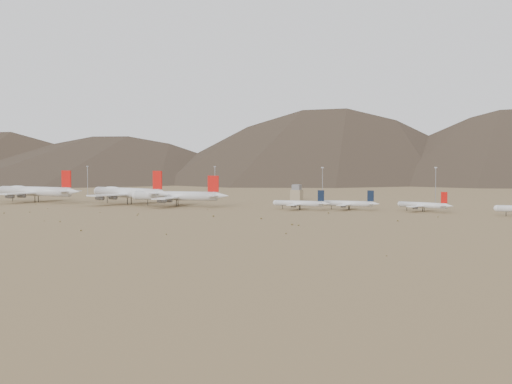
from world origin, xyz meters
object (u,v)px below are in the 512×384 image
at_px(widebody_centre, 128,193).
at_px(widebody_east, 176,196).
at_px(widebody_west, 36,191).
at_px(narrowbody_b, 350,204).
at_px(narrowbody_a, 300,203).
at_px(control_tower, 297,193).

xyz_separation_m(widebody_centre, widebody_east, (40.85, -4.78, -1.04)).
distance_m(widebody_west, narrowbody_b, 233.84).
bearing_deg(widebody_west, widebody_centre, 8.33).
bearing_deg(widebody_west, widebody_east, 4.58).
distance_m(narrowbody_a, narrowbody_b, 30.40).
xyz_separation_m(widebody_centre, control_tower, (89.69, 94.61, -2.83)).
bearing_deg(widebody_centre, narrowbody_a, 15.30).
distance_m(widebody_west, control_tower, 194.29).
bearing_deg(widebody_east, widebody_west, 172.68).
height_order(widebody_centre, widebody_east, widebody_centre).
height_order(widebody_centre, control_tower, widebody_centre).
xyz_separation_m(widebody_west, control_tower, (166.48, 100.12, -2.75)).
distance_m(widebody_west, widebody_east, 117.65).
bearing_deg(narrowbody_a, widebody_west, -179.17).
xyz_separation_m(narrowbody_a, control_tower, (-38.62, 97.67, 1.29)).
height_order(widebody_east, narrowbody_b, widebody_east).
bearing_deg(control_tower, widebody_east, -116.17).
relative_size(widebody_west, narrowbody_b, 2.11).
bearing_deg(widebody_west, narrowbody_a, 4.91).
height_order(widebody_centre, narrowbody_b, widebody_centre).
bearing_deg(narrowbody_a, widebody_east, -178.73).
relative_size(widebody_west, widebody_centre, 1.02).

